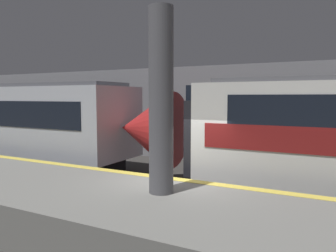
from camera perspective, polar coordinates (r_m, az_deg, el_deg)
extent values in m
plane|color=#33302D|center=(9.24, 1.32, -14.88)|extent=(120.00, 120.00, 0.00)
cube|color=slate|center=(7.58, -4.97, -15.54)|extent=(40.00, 3.64, 0.98)
cube|color=#EAD14C|center=(8.82, 0.90, -9.16)|extent=(40.00, 0.30, 0.01)
cube|color=gray|center=(15.35, 12.99, 1.85)|extent=(50.00, 0.15, 4.63)
cylinder|color=#56565B|center=(7.32, -1.21, 4.29)|extent=(0.56, 0.56, 4.15)
cone|color=red|center=(11.98, -3.71, -0.49)|extent=(2.20, 2.71, 2.71)
sphere|color=#F2EFCC|center=(11.57, 0.34, -2.81)|extent=(0.20, 0.20, 0.20)
cube|color=black|center=(11.00, 6.46, -1.47)|extent=(0.25, 2.89, 2.28)
cube|color=black|center=(10.92, 6.52, 4.49)|extent=(0.25, 2.60, 0.91)
sphere|color=#EA4C42|center=(10.50, 4.34, -3.96)|extent=(0.18, 0.18, 0.18)
sphere|color=#EA4C42|center=(11.72, 6.89, -3.03)|extent=(0.18, 0.18, 0.18)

